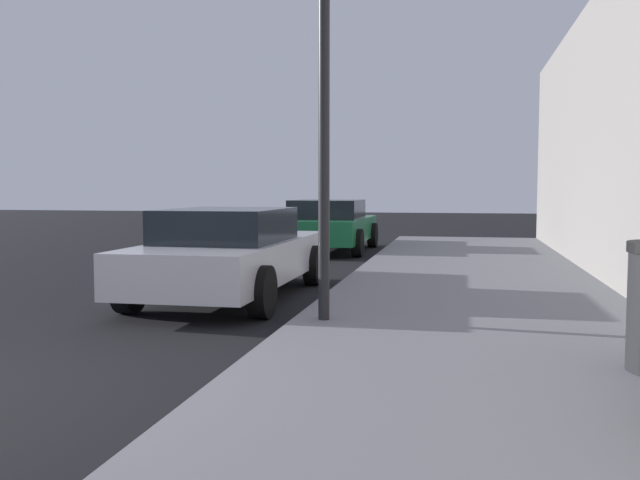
{
  "coord_description": "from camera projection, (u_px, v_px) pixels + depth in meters",
  "views": [
    {
      "loc": [
        3.77,
        -4.34,
        1.55
      ],
      "look_at": [
        2.28,
        2.98,
        0.99
      ],
      "focal_mm": 38.96,
      "sensor_mm": 36.0,
      "label": 1
    }
  ],
  "objects": [
    {
      "name": "car_green",
      "position": [
        329.0,
        225.0,
        17.04
      ],
      "size": [
        2.04,
        4.18,
        1.27
      ],
      "color": "#196638",
      "rests_on": "ground_plane"
    },
    {
      "name": "car_silver",
      "position": [
        231.0,
        253.0,
        9.78
      ],
      "size": [
        1.93,
        4.57,
        1.27
      ],
      "color": "#B7B7BF",
      "rests_on": "ground_plane"
    },
    {
      "name": "street_lamp",
      "position": [
        324.0,
        55.0,
        7.22
      ],
      "size": [
        0.36,
        0.36,
        4.04
      ],
      "color": "black",
      "rests_on": "sidewalk"
    },
    {
      "name": "sidewalk",
      "position": [
        496.0,
        426.0,
        4.31
      ],
      "size": [
        4.0,
        32.0,
        0.15
      ],
      "primitive_type": "cube",
      "color": "slate",
      "rests_on": "ground_plane"
    }
  ]
}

